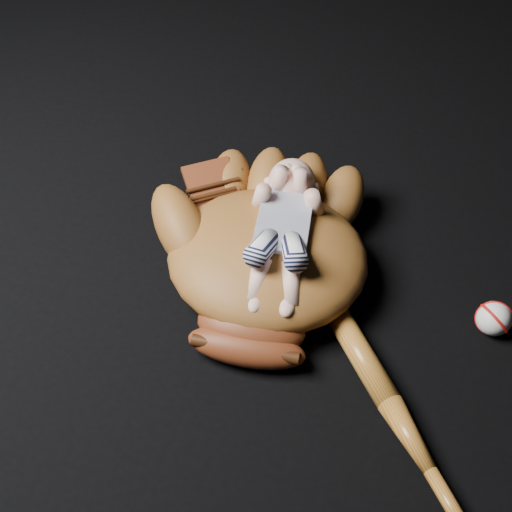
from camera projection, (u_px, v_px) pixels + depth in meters
The scene contains 4 objects.
baseball_glove at pixel (268, 251), 1.32m from camera, with size 0.47×0.53×0.17m, color brown, non-canonical shape.
newborn_baby at pixel (282, 232), 1.29m from camera, with size 0.16×0.34×0.14m, color #E4AA93, non-canonical shape.
baseball_bat at pixel (398, 417), 1.17m from camera, with size 0.04×0.48×0.04m, color #9F5F1E, non-canonical shape.
baseball at pixel (494, 318), 1.28m from camera, with size 0.06×0.06×0.06m, color white.
Camera 1 is at (0.21, -0.70, 1.08)m, focal length 50.00 mm.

